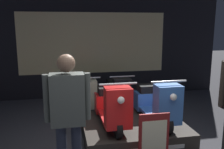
{
  "coord_description": "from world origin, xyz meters",
  "views": [
    {
      "loc": [
        -0.87,
        -2.87,
        2.08
      ],
      "look_at": [
        0.15,
        2.25,
        1.02
      ],
      "focal_mm": 40.0,
      "sensor_mm": 36.0,
      "label": 1
    }
  ],
  "objects_px": {
    "scooter_display_right": "(156,103)",
    "scooter_backrow_0": "(86,94)",
    "price_sign_board": "(154,140)",
    "person_left_browsing": "(68,110)",
    "scooter_display_left": "(112,106)",
    "scooter_backrow_1": "(117,93)"
  },
  "relations": [
    {
      "from": "scooter_display_right",
      "to": "price_sign_board",
      "type": "relative_size",
      "value": 1.86
    },
    {
      "from": "person_left_browsing",
      "to": "scooter_display_left",
      "type": "bearing_deg",
      "value": 54.92
    },
    {
      "from": "scooter_backrow_0",
      "to": "price_sign_board",
      "type": "bearing_deg",
      "value": -75.25
    },
    {
      "from": "person_left_browsing",
      "to": "scooter_display_right",
      "type": "bearing_deg",
      "value": 34.67
    },
    {
      "from": "scooter_backrow_1",
      "to": "person_left_browsing",
      "type": "bearing_deg",
      "value": -113.66
    },
    {
      "from": "scooter_backrow_1",
      "to": "person_left_browsing",
      "type": "distance_m",
      "value": 3.31
    },
    {
      "from": "scooter_display_left",
      "to": "price_sign_board",
      "type": "height_order",
      "value": "scooter_display_left"
    },
    {
      "from": "scooter_backrow_1",
      "to": "price_sign_board",
      "type": "xyz_separation_m",
      "value": [
        -0.07,
        -2.8,
        0.06
      ]
    },
    {
      "from": "person_left_browsing",
      "to": "scooter_backrow_0",
      "type": "bearing_deg",
      "value": 80.61
    },
    {
      "from": "scooter_display_left",
      "to": "scooter_display_right",
      "type": "height_order",
      "value": "same"
    },
    {
      "from": "scooter_display_right",
      "to": "scooter_backrow_0",
      "type": "distance_m",
      "value": 2.19
    },
    {
      "from": "scooter_display_right",
      "to": "person_left_browsing",
      "type": "xyz_separation_m",
      "value": [
        -1.62,
        -1.12,
        0.38
      ]
    },
    {
      "from": "person_left_browsing",
      "to": "price_sign_board",
      "type": "relative_size",
      "value": 2.11
    },
    {
      "from": "person_left_browsing",
      "to": "price_sign_board",
      "type": "distance_m",
      "value": 1.38
    },
    {
      "from": "scooter_backrow_1",
      "to": "scooter_display_right",
      "type": "bearing_deg",
      "value": -80.14
    },
    {
      "from": "scooter_display_right",
      "to": "scooter_backrow_0",
      "type": "xyz_separation_m",
      "value": [
        -1.13,
        1.85,
        -0.29
      ]
    },
    {
      "from": "scooter_display_right",
      "to": "price_sign_board",
      "type": "xyz_separation_m",
      "value": [
        -0.4,
        -0.95,
        -0.23
      ]
    },
    {
      "from": "person_left_browsing",
      "to": "scooter_backrow_1",
      "type": "bearing_deg",
      "value": 66.34
    },
    {
      "from": "scooter_backrow_1",
      "to": "scooter_display_left",
      "type": "bearing_deg",
      "value": -105.52
    },
    {
      "from": "scooter_display_right",
      "to": "person_left_browsing",
      "type": "height_order",
      "value": "person_left_browsing"
    },
    {
      "from": "scooter_backrow_0",
      "to": "price_sign_board",
      "type": "distance_m",
      "value": 2.89
    },
    {
      "from": "scooter_display_right",
      "to": "scooter_backrow_0",
      "type": "height_order",
      "value": "scooter_display_right"
    }
  ]
}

